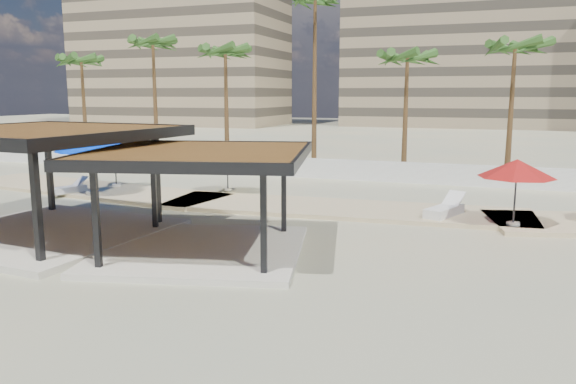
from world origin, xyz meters
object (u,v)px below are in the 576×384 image
at_px(pavilion_west, 43,172).
at_px(umbrella_a, 114,146).
at_px(pavilion_central, 201,192).
at_px(umbrella_c, 517,169).
at_px(lounger_a, 69,189).
at_px(lounger_b, 445,210).

relative_size(pavilion_west, umbrella_a, 2.41).
bearing_deg(pavilion_central, pavilion_west, 166.51).
height_order(umbrella_c, lounger_a, umbrella_c).
relative_size(lounger_a, lounger_b, 0.83).
xyz_separation_m(umbrella_c, lounger_a, (-20.88, 0.04, -1.99)).
bearing_deg(umbrella_a, pavilion_west, -66.74).
xyz_separation_m(lounger_a, lounger_b, (18.29, 0.92, 0.04)).
height_order(umbrella_c, lounger_b, umbrella_c).
bearing_deg(lounger_b, umbrella_a, 106.53).
bearing_deg(umbrella_c, lounger_b, 159.67).
xyz_separation_m(pavilion_central, pavilion_west, (-6.27, -0.04, 0.33)).
height_order(pavilion_central, umbrella_a, pavilion_central).
distance_m(lounger_a, lounger_b, 18.31).
xyz_separation_m(umbrella_a, lounger_a, (-1.03, -2.46, -2.01)).
relative_size(umbrella_a, lounger_a, 1.71).
relative_size(pavilion_west, lounger_a, 4.11).
height_order(umbrella_a, lounger_a, umbrella_a).
bearing_deg(pavilion_central, lounger_b, 34.01).
height_order(pavilion_central, lounger_b, pavilion_central).
bearing_deg(umbrella_c, umbrella_a, 172.81).
bearing_deg(umbrella_c, pavilion_west, -156.76).
distance_m(pavilion_central, lounger_b, 10.54).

